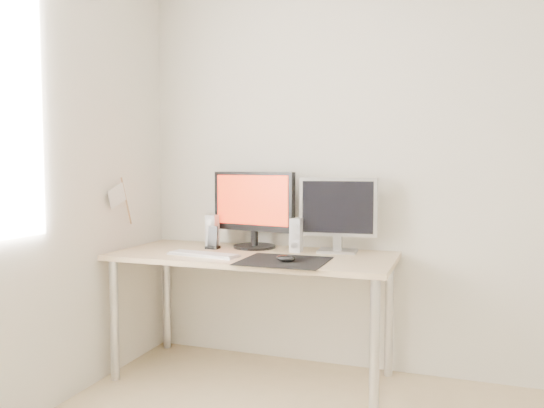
# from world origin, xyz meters

# --- Properties ---
(wall_back) EXTENTS (3.50, 0.00, 3.50)m
(wall_back) POSITION_xyz_m (0.00, 1.75, 1.25)
(wall_back) COLOR white
(wall_back) RESTS_ON ground
(mousepad) EXTENTS (0.45, 0.40, 0.00)m
(mousepad) POSITION_xyz_m (-0.68, 1.20, 0.73)
(mousepad) COLOR black
(mousepad) RESTS_ON desk
(mouse) EXTENTS (0.10, 0.06, 0.04)m
(mouse) POSITION_xyz_m (-0.66, 1.17, 0.75)
(mouse) COLOR black
(mouse) RESTS_ON mousepad
(desk) EXTENTS (1.60, 0.70, 0.73)m
(desk) POSITION_xyz_m (-0.93, 1.38, 0.65)
(desk) COLOR #D1B587
(desk) RESTS_ON ground
(main_monitor) EXTENTS (0.55, 0.30, 0.47)m
(main_monitor) POSITION_xyz_m (-1.00, 1.58, 0.98)
(main_monitor) COLOR black
(main_monitor) RESTS_ON desk
(second_monitor) EXTENTS (0.45, 0.17, 0.43)m
(second_monitor) POSITION_xyz_m (-0.48, 1.58, 0.97)
(second_monitor) COLOR #B6B6B8
(second_monitor) RESTS_ON desk
(speaker_left) EXTENTS (0.06, 0.08, 0.20)m
(speaker_left) POSITION_xyz_m (-1.26, 1.54, 0.83)
(speaker_left) COLOR silver
(speaker_left) RESTS_ON desk
(speaker_right) EXTENTS (0.06, 0.08, 0.20)m
(speaker_right) POSITION_xyz_m (-0.71, 1.51, 0.83)
(speaker_right) COLOR silver
(speaker_right) RESTS_ON desk
(keyboard) EXTENTS (0.43, 0.18, 0.02)m
(keyboard) POSITION_xyz_m (-1.17, 1.22, 0.74)
(keyboard) COLOR silver
(keyboard) RESTS_ON desk
(phone_dock) EXTENTS (0.08, 0.07, 0.14)m
(phone_dock) POSITION_xyz_m (-1.23, 1.47, 0.77)
(phone_dock) COLOR black
(phone_dock) RESTS_ON desk
(pennant) EXTENTS (0.01, 0.23, 0.29)m
(pennant) POSITION_xyz_m (-1.72, 1.24, 1.05)
(pennant) COLOR #A57F54
(pennant) RESTS_ON wall_left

